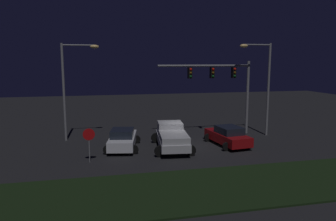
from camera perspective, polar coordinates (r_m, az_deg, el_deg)
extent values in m
plane|color=black|center=(24.74, 2.69, -6.40)|extent=(80.00, 80.00, 0.00)
cube|color=black|center=(17.27, 10.22, -13.14)|extent=(25.66, 5.58, 0.10)
cube|color=#B7B7BC|center=(23.84, 0.69, -5.29)|extent=(2.61, 5.59, 0.55)
cube|color=#B7B7BC|center=(24.83, 0.37, -3.07)|extent=(2.05, 2.10, 0.85)
cube|color=black|center=(24.81, 0.37, -2.78)|extent=(1.92, 1.71, 0.51)
cube|color=#B7B7BC|center=(22.68, 1.02, -4.72)|extent=(2.25, 3.22, 0.45)
cylinder|color=black|center=(25.69, -2.12, -4.90)|extent=(0.80, 0.22, 0.80)
cylinder|color=black|center=(25.91, 2.45, -4.79)|extent=(0.80, 0.22, 0.80)
cylinder|color=black|center=(21.94, -1.39, -7.28)|extent=(0.80, 0.22, 0.80)
cylinder|color=black|center=(22.20, 3.96, -7.10)|extent=(0.80, 0.22, 0.80)
cube|color=maroon|center=(25.40, 10.53, -4.72)|extent=(2.33, 4.59, 0.70)
cube|color=black|center=(25.05, 10.86, -3.45)|extent=(1.84, 2.18, 0.55)
cylinder|color=black|center=(26.31, 7.13, -4.82)|extent=(0.64, 0.22, 0.64)
cylinder|color=black|center=(27.17, 10.60, -4.46)|extent=(0.64, 0.22, 0.64)
cylinder|color=black|center=(23.77, 10.42, -6.36)|extent=(0.64, 0.22, 0.64)
cylinder|color=black|center=(24.72, 14.12, -5.90)|extent=(0.64, 0.22, 0.64)
cube|color=silver|center=(24.21, -8.06, -5.32)|extent=(2.57, 4.65, 0.70)
cube|color=black|center=(23.83, -8.15, -4.00)|extent=(1.94, 2.26, 0.55)
cylinder|color=black|center=(25.83, -9.75, -5.13)|extent=(0.64, 0.22, 0.64)
cylinder|color=black|center=(25.66, -5.66, -5.14)|extent=(0.64, 0.22, 0.64)
cylinder|color=black|center=(22.97, -10.72, -6.91)|extent=(0.64, 0.22, 0.64)
cylinder|color=black|center=(22.77, -6.10, -6.94)|extent=(0.64, 0.22, 0.64)
cylinder|color=slate|center=(29.57, 13.97, 2.25)|extent=(0.24, 0.24, 6.50)
cylinder|color=slate|center=(27.79, 6.54, 7.94)|extent=(8.20, 0.18, 0.18)
cube|color=black|center=(28.81, 11.63, 6.65)|extent=(0.32, 0.44, 0.95)
sphere|color=red|center=(28.59, 11.83, 7.24)|extent=(0.22, 0.22, 0.22)
sphere|color=#59380A|center=(28.60, 11.82, 6.63)|extent=(0.22, 0.22, 0.22)
sphere|color=#0C4719|center=(28.61, 11.80, 6.03)|extent=(0.22, 0.22, 0.22)
cube|color=black|center=(28.05, 7.87, 6.70)|extent=(0.32, 0.44, 0.95)
sphere|color=red|center=(27.82, 8.05, 7.30)|extent=(0.22, 0.22, 0.22)
sphere|color=#59380A|center=(27.83, 8.04, 6.68)|extent=(0.22, 0.22, 0.22)
sphere|color=#0C4719|center=(27.84, 8.03, 6.06)|extent=(0.22, 0.22, 0.22)
cube|color=black|center=(27.41, 3.93, 6.72)|extent=(0.32, 0.44, 0.95)
sphere|color=red|center=(27.18, 4.08, 7.33)|extent=(0.22, 0.22, 0.22)
sphere|color=#59380A|center=(27.19, 4.07, 6.70)|extent=(0.22, 0.22, 0.22)
sphere|color=#0C4719|center=(27.20, 4.06, 6.07)|extent=(0.22, 0.22, 0.22)
cylinder|color=slate|center=(27.20, -18.07, 3.01)|extent=(0.20, 0.20, 7.89)
cylinder|color=slate|center=(27.03, -15.72, 11.15)|extent=(2.54, 0.12, 0.12)
ellipsoid|color=#F9CC72|center=(26.99, -12.97, 11.04)|extent=(0.70, 0.44, 0.30)
cylinder|color=slate|center=(29.11, 17.44, 3.49)|extent=(0.20, 0.20, 7.99)
cylinder|color=slate|center=(28.45, 15.63, 11.22)|extent=(2.43, 0.12, 0.12)
ellipsoid|color=#F9CC72|center=(27.89, 13.38, 11.15)|extent=(0.70, 0.44, 0.30)
cylinder|color=slate|center=(21.24, -13.87, -6.11)|extent=(0.07, 0.07, 2.20)
cylinder|color=#B20C0F|center=(21.03, -13.94, -4.16)|extent=(0.76, 0.03, 0.76)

